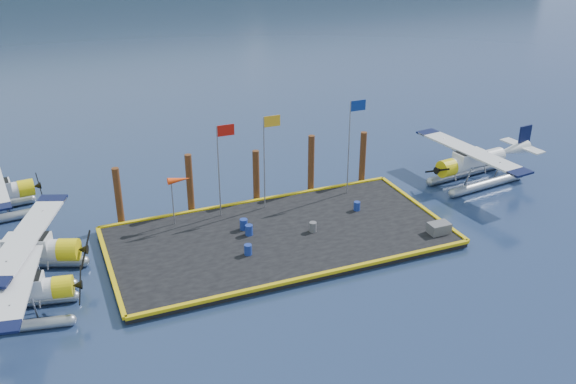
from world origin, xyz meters
The scene contains 21 objects.
ground centered at (0.00, 0.00, 0.00)m, with size 4000.00×4000.00×0.00m, color navy.
dock centered at (0.00, 0.00, 0.20)m, with size 20.00×10.00×0.40m, color black.
dock_bumpers centered at (0.00, 0.00, 0.49)m, with size 20.25×10.25×0.18m, color #C6A80B, non-canonical shape.
seaplane_a centered at (-14.74, -2.47, 1.40)m, with size 8.32×9.09×3.21m.
seaplane_b centered at (-14.28, 1.34, 1.56)m, with size 9.34×9.90×3.58m.
seaplane_d centered at (15.93, 2.60, 1.54)m, with size 9.09×10.02×3.54m.
drum_0 centered at (-1.69, 0.67, 0.73)m, with size 0.46×0.46×0.65m, color navy.
drum_1 centered at (2.04, -0.39, 0.71)m, with size 0.44×0.44×0.61m, color #535257.
drum_2 centered at (5.87, 1.17, 0.69)m, with size 0.42×0.42×0.59m, color navy.
drum_3 centered at (-2.50, -1.50, 0.71)m, with size 0.44×0.44×0.62m, color navy.
drum_5 centered at (-1.75, 1.47, 0.74)m, with size 0.48×0.48×0.68m, color navy.
crate centered at (9.00, -3.43, 0.72)m, with size 1.28×0.86×0.64m, color #535257.
flagpole_red centered at (-2.29, 3.80, 4.40)m, with size 1.14×0.08×6.00m.
flagpole_yellow centered at (0.70, 3.80, 4.51)m, with size 1.14×0.08×6.20m.
flagpole_blue centered at (6.70, 3.80, 4.69)m, with size 1.14×0.08×6.50m.
windsock centered at (-5.03, 3.80, 3.23)m, with size 1.40×0.44×3.12m.
piling_0 centered at (-8.50, 5.40, 2.00)m, with size 0.44×0.44×4.00m, color #412512.
piling_1 centered at (-4.00, 5.40, 2.10)m, with size 0.44×0.44×4.20m, color #412512.
piling_2 centered at (0.50, 5.40, 1.90)m, with size 0.44×0.44×3.80m, color #412512.
piling_3 centered at (4.50, 5.40, 2.15)m, with size 0.44×0.44×4.30m, color #412512.
piling_4 centered at (8.50, 5.40, 2.00)m, with size 0.44×0.44×4.00m, color #412512.
Camera 1 is at (-12.42, -31.54, 18.88)m, focal length 40.00 mm.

